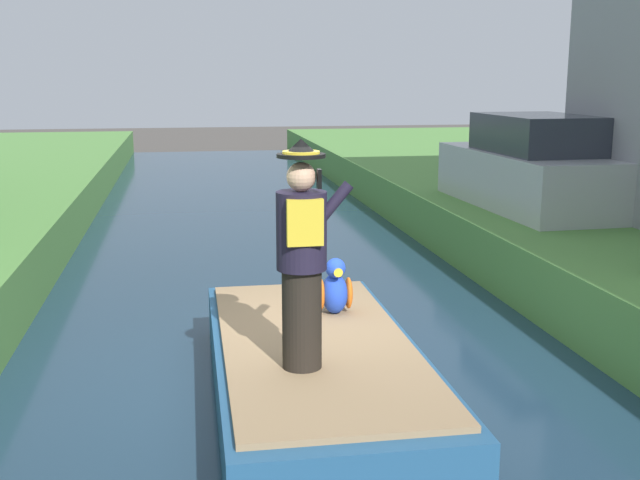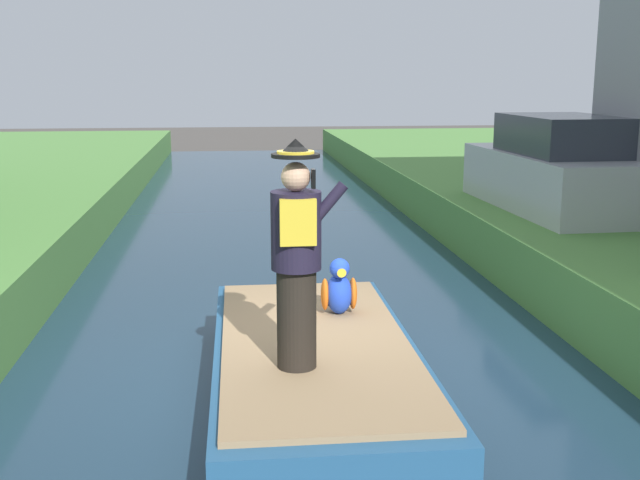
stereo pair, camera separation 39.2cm
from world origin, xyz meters
name	(u,v)px [view 2 (the right image)]	position (x,y,z in m)	size (l,w,h in m)	color
ground_plane	(310,392)	(0.00, 0.00, 0.00)	(80.00, 80.00, 0.00)	#4C4742
canal_water	(310,387)	(0.00, 0.00, 0.05)	(5.98, 48.00, 0.10)	#1E384C
boat	(315,372)	(0.00, -0.49, 0.40)	(1.84, 4.22, 0.61)	#23517A
person_pirate	(297,256)	(-0.21, -1.14, 1.64)	(0.61, 0.42, 1.85)	black
parrot_plush	(339,290)	(0.32, 0.26, 0.95)	(0.36, 0.35, 0.57)	blue
parked_car_silver	(557,170)	(4.48, 4.80, 1.55)	(1.84, 4.06, 1.50)	#B7B7BC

